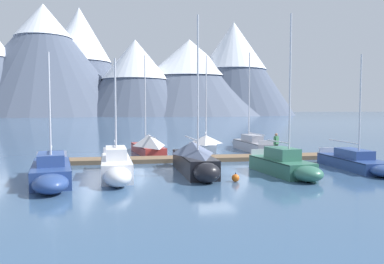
{
  "coord_description": "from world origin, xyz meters",
  "views": [
    {
      "loc": [
        -6.89,
        -22.6,
        3.86
      ],
      "look_at": [
        0.0,
        6.0,
        2.0
      ],
      "focal_mm": 34.99,
      "sensor_mm": 36.0,
      "label": 1
    }
  ],
  "objects_px": {
    "sailboat_nearest_berth": "(51,172)",
    "person_on_dock": "(276,143)",
    "sailboat_outer_slip": "(285,165)",
    "mooring_buoy_channel_marker": "(235,178)",
    "sailboat_last_slip": "(357,162)",
    "sailboat_mid_dock_starboard": "(194,158)",
    "sailboat_far_berth": "(206,144)",
    "sailboat_mid_dock_port": "(147,144)",
    "sailboat_second_berth": "(116,166)",
    "sailboat_end_of_dock": "(250,144)"
  },
  "relations": [
    {
      "from": "sailboat_second_berth",
      "to": "sailboat_far_berth",
      "type": "relative_size",
      "value": 0.84
    },
    {
      "from": "sailboat_far_berth",
      "to": "mooring_buoy_channel_marker",
      "type": "height_order",
      "value": "sailboat_far_berth"
    },
    {
      "from": "sailboat_second_berth",
      "to": "sailboat_mid_dock_starboard",
      "type": "relative_size",
      "value": 0.79
    },
    {
      "from": "sailboat_nearest_berth",
      "to": "person_on_dock",
      "type": "height_order",
      "value": "sailboat_nearest_berth"
    },
    {
      "from": "sailboat_mid_dock_port",
      "to": "person_on_dock",
      "type": "xyz_separation_m",
      "value": [
        9.0,
        -6.16,
        0.48
      ]
    },
    {
      "from": "sailboat_end_of_dock",
      "to": "person_on_dock",
      "type": "distance_m",
      "value": 6.42
    },
    {
      "from": "sailboat_outer_slip",
      "to": "sailboat_last_slip",
      "type": "relative_size",
      "value": 1.27
    },
    {
      "from": "sailboat_nearest_berth",
      "to": "mooring_buoy_channel_marker",
      "type": "relative_size",
      "value": 14.77
    },
    {
      "from": "sailboat_far_berth",
      "to": "sailboat_last_slip",
      "type": "bearing_deg",
      "value": -60.79
    },
    {
      "from": "sailboat_outer_slip",
      "to": "sailboat_last_slip",
      "type": "height_order",
      "value": "sailboat_outer_slip"
    },
    {
      "from": "sailboat_far_berth",
      "to": "sailboat_last_slip",
      "type": "distance_m",
      "value": 13.54
    },
    {
      "from": "sailboat_mid_dock_starboard",
      "to": "sailboat_outer_slip",
      "type": "height_order",
      "value": "sailboat_outer_slip"
    },
    {
      "from": "sailboat_mid_dock_starboard",
      "to": "sailboat_end_of_dock",
      "type": "height_order",
      "value": "sailboat_mid_dock_starboard"
    },
    {
      "from": "sailboat_mid_dock_port",
      "to": "sailboat_mid_dock_starboard",
      "type": "bearing_deg",
      "value": -81.48
    },
    {
      "from": "sailboat_mid_dock_port",
      "to": "person_on_dock",
      "type": "height_order",
      "value": "sailboat_mid_dock_port"
    },
    {
      "from": "sailboat_nearest_berth",
      "to": "sailboat_end_of_dock",
      "type": "height_order",
      "value": "sailboat_end_of_dock"
    },
    {
      "from": "sailboat_mid_dock_port",
      "to": "sailboat_end_of_dock",
      "type": "height_order",
      "value": "sailboat_end_of_dock"
    },
    {
      "from": "sailboat_mid_dock_starboard",
      "to": "sailboat_end_of_dock",
      "type": "distance_m",
      "value": 13.32
    },
    {
      "from": "sailboat_end_of_dock",
      "to": "mooring_buoy_channel_marker",
      "type": "height_order",
      "value": "sailboat_end_of_dock"
    },
    {
      "from": "sailboat_second_berth",
      "to": "sailboat_outer_slip",
      "type": "xyz_separation_m",
      "value": [
        9.56,
        -1.47,
        -0.04
      ]
    },
    {
      "from": "sailboat_far_berth",
      "to": "person_on_dock",
      "type": "xyz_separation_m",
      "value": [
        3.74,
        -6.28,
        0.54
      ]
    },
    {
      "from": "sailboat_mid_dock_port",
      "to": "sailboat_far_berth",
      "type": "bearing_deg",
      "value": 1.22
    },
    {
      "from": "sailboat_last_slip",
      "to": "sailboat_far_berth",
      "type": "bearing_deg",
      "value": 119.21
    },
    {
      "from": "sailboat_outer_slip",
      "to": "sailboat_end_of_dock",
      "type": "distance_m",
      "value": 12.95
    },
    {
      "from": "sailboat_mid_dock_starboard",
      "to": "sailboat_last_slip",
      "type": "distance_m",
      "value": 10.38
    },
    {
      "from": "sailboat_mid_dock_port",
      "to": "sailboat_outer_slip",
      "type": "height_order",
      "value": "sailboat_outer_slip"
    },
    {
      "from": "sailboat_last_slip",
      "to": "person_on_dock",
      "type": "height_order",
      "value": "sailboat_last_slip"
    },
    {
      "from": "sailboat_far_berth",
      "to": "sailboat_mid_dock_port",
      "type": "bearing_deg",
      "value": -178.78
    },
    {
      "from": "sailboat_outer_slip",
      "to": "mooring_buoy_channel_marker",
      "type": "xyz_separation_m",
      "value": [
        -3.5,
        -1.21,
        -0.4
      ]
    },
    {
      "from": "sailboat_nearest_berth",
      "to": "sailboat_last_slip",
      "type": "xyz_separation_m",
      "value": [
        18.22,
        0.03,
        -0.11
      ]
    },
    {
      "from": "sailboat_outer_slip",
      "to": "sailboat_mid_dock_starboard",
      "type": "bearing_deg",
      "value": 158.84
    },
    {
      "from": "sailboat_mid_dock_starboard",
      "to": "sailboat_second_berth",
      "type": "bearing_deg",
      "value": -174.39
    },
    {
      "from": "sailboat_far_berth",
      "to": "sailboat_end_of_dock",
      "type": "xyz_separation_m",
      "value": [
        4.25,
        0.09,
        -0.14
      ]
    },
    {
      "from": "sailboat_nearest_berth",
      "to": "sailboat_mid_dock_port",
      "type": "distance_m",
      "value": 13.35
    },
    {
      "from": "sailboat_mid_dock_starboard",
      "to": "sailboat_outer_slip",
      "type": "xyz_separation_m",
      "value": [
        4.96,
        -1.92,
        -0.28
      ]
    },
    {
      "from": "sailboat_nearest_berth",
      "to": "sailboat_mid_dock_starboard",
      "type": "bearing_deg",
      "value": 8.99
    },
    {
      "from": "sailboat_mid_dock_port",
      "to": "sailboat_end_of_dock",
      "type": "xyz_separation_m",
      "value": [
        9.51,
        0.2,
        -0.2
      ]
    },
    {
      "from": "sailboat_outer_slip",
      "to": "mooring_buoy_channel_marker",
      "type": "bearing_deg",
      "value": -160.98
    },
    {
      "from": "sailboat_nearest_berth",
      "to": "sailboat_outer_slip",
      "type": "bearing_deg",
      "value": -2.95
    },
    {
      "from": "sailboat_mid_dock_port",
      "to": "sailboat_second_berth",
      "type": "bearing_deg",
      "value": -105.52
    },
    {
      "from": "mooring_buoy_channel_marker",
      "to": "sailboat_outer_slip",
      "type": "bearing_deg",
      "value": 19.02
    },
    {
      "from": "sailboat_nearest_berth",
      "to": "sailboat_far_berth",
      "type": "bearing_deg",
      "value": 45.55
    },
    {
      "from": "sailboat_mid_dock_port",
      "to": "mooring_buoy_channel_marker",
      "type": "height_order",
      "value": "sailboat_mid_dock_port"
    },
    {
      "from": "sailboat_mid_dock_port",
      "to": "mooring_buoy_channel_marker",
      "type": "relative_size",
      "value": 17.32
    },
    {
      "from": "sailboat_mid_dock_starboard",
      "to": "sailboat_far_berth",
      "type": "distance_m",
      "value": 11.22
    },
    {
      "from": "sailboat_second_berth",
      "to": "sailboat_far_berth",
      "type": "xyz_separation_m",
      "value": [
        8.3,
        11.04,
        0.06
      ]
    },
    {
      "from": "sailboat_second_berth",
      "to": "sailboat_mid_dock_port",
      "type": "xyz_separation_m",
      "value": [
        3.03,
        10.93,
        0.13
      ]
    },
    {
      "from": "sailboat_mid_dock_port",
      "to": "sailboat_outer_slip",
      "type": "distance_m",
      "value": 14.01
    },
    {
      "from": "sailboat_second_berth",
      "to": "sailboat_outer_slip",
      "type": "height_order",
      "value": "sailboat_outer_slip"
    },
    {
      "from": "sailboat_nearest_berth",
      "to": "sailboat_second_berth",
      "type": "xyz_separation_m",
      "value": [
        3.32,
        0.8,
        0.06
      ]
    }
  ]
}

